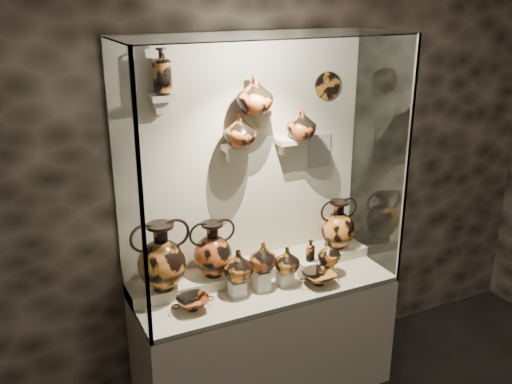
% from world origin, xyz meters
% --- Properties ---
extents(wall_back, '(5.00, 0.02, 3.20)m').
position_xyz_m(wall_back, '(0.00, 2.50, 1.60)').
color(wall_back, black).
rests_on(wall_back, ground).
extents(plinth, '(1.70, 0.60, 0.80)m').
position_xyz_m(plinth, '(0.00, 2.18, 0.40)').
color(plinth, beige).
rests_on(plinth, floor).
extents(front_tier, '(1.68, 0.58, 0.03)m').
position_xyz_m(front_tier, '(0.00, 2.18, 0.82)').
color(front_tier, beige).
rests_on(front_tier, plinth).
extents(rear_tier, '(1.70, 0.25, 0.10)m').
position_xyz_m(rear_tier, '(0.00, 2.35, 0.85)').
color(rear_tier, beige).
rests_on(rear_tier, plinth).
extents(back_panel, '(1.70, 0.03, 1.60)m').
position_xyz_m(back_panel, '(0.00, 2.50, 1.60)').
color(back_panel, beige).
rests_on(back_panel, plinth).
extents(glass_front, '(1.70, 0.01, 1.60)m').
position_xyz_m(glass_front, '(0.00, 1.88, 1.60)').
color(glass_front, white).
rests_on(glass_front, plinth).
extents(glass_left, '(0.01, 0.60, 1.60)m').
position_xyz_m(glass_left, '(-0.85, 2.18, 1.60)').
color(glass_left, white).
rests_on(glass_left, plinth).
extents(glass_right, '(0.01, 0.60, 1.60)m').
position_xyz_m(glass_right, '(0.85, 2.18, 1.60)').
color(glass_right, white).
rests_on(glass_right, plinth).
extents(glass_top, '(1.70, 0.60, 0.01)m').
position_xyz_m(glass_top, '(0.00, 2.18, 2.40)').
color(glass_top, white).
rests_on(glass_top, back_panel).
extents(frame_post_left, '(0.02, 0.02, 1.60)m').
position_xyz_m(frame_post_left, '(-0.84, 1.89, 1.60)').
color(frame_post_left, gray).
rests_on(frame_post_left, plinth).
extents(frame_post_right, '(0.02, 0.02, 1.60)m').
position_xyz_m(frame_post_right, '(0.84, 1.89, 1.60)').
color(frame_post_right, gray).
rests_on(frame_post_right, plinth).
extents(pedestal_a, '(0.09, 0.09, 0.10)m').
position_xyz_m(pedestal_a, '(-0.22, 2.13, 0.88)').
color(pedestal_a, silver).
rests_on(pedestal_a, front_tier).
extents(pedestal_b, '(0.09, 0.09, 0.13)m').
position_xyz_m(pedestal_b, '(-0.05, 2.13, 0.90)').
color(pedestal_b, silver).
rests_on(pedestal_b, front_tier).
extents(pedestal_c, '(0.09, 0.09, 0.09)m').
position_xyz_m(pedestal_c, '(0.12, 2.13, 0.88)').
color(pedestal_c, silver).
rests_on(pedestal_c, front_tier).
extents(pedestal_d, '(0.09, 0.09, 0.12)m').
position_xyz_m(pedestal_d, '(0.28, 2.13, 0.89)').
color(pedestal_d, silver).
rests_on(pedestal_d, front_tier).
extents(pedestal_e, '(0.09, 0.09, 0.08)m').
position_xyz_m(pedestal_e, '(0.42, 2.13, 0.87)').
color(pedestal_e, silver).
rests_on(pedestal_e, front_tier).
extents(bracket_ul, '(0.14, 0.12, 0.04)m').
position_xyz_m(bracket_ul, '(-0.55, 2.42, 2.05)').
color(bracket_ul, beige).
rests_on(bracket_ul, back_panel).
extents(bracket_ca, '(0.14, 0.12, 0.04)m').
position_xyz_m(bracket_ca, '(-0.10, 2.42, 1.70)').
color(bracket_ca, beige).
rests_on(bracket_ca, back_panel).
extents(bracket_cb, '(0.10, 0.12, 0.04)m').
position_xyz_m(bracket_cb, '(0.10, 2.42, 1.90)').
color(bracket_cb, beige).
rests_on(bracket_cb, back_panel).
extents(bracket_cc, '(0.14, 0.12, 0.04)m').
position_xyz_m(bracket_cc, '(0.28, 2.42, 1.70)').
color(bracket_cc, beige).
rests_on(bracket_cc, back_panel).
extents(amphora_left, '(0.38, 0.38, 0.43)m').
position_xyz_m(amphora_left, '(-0.64, 2.30, 1.12)').
color(amphora_left, '#C87026').
rests_on(amphora_left, rear_tier).
extents(amphora_mid, '(0.36, 0.36, 0.37)m').
position_xyz_m(amphora_mid, '(-0.30, 2.32, 1.08)').
color(amphora_mid, '#B34B1F').
rests_on(amphora_mid, rear_tier).
extents(amphora_right, '(0.29, 0.29, 0.35)m').
position_xyz_m(amphora_right, '(0.65, 2.33, 1.08)').
color(amphora_right, '#C87026').
rests_on(amphora_right, rear_tier).
extents(jug_a, '(0.22, 0.22, 0.20)m').
position_xyz_m(jug_a, '(-0.20, 2.15, 1.03)').
color(jug_a, '#C87026').
rests_on(jug_a, pedestal_a).
extents(jug_b, '(0.23, 0.23, 0.18)m').
position_xyz_m(jug_b, '(-0.03, 2.15, 1.05)').
color(jug_b, '#B34B1F').
rests_on(jug_b, pedestal_b).
extents(jug_c, '(0.17, 0.17, 0.17)m').
position_xyz_m(jug_c, '(0.12, 2.12, 1.01)').
color(jug_c, '#C87026').
rests_on(jug_c, pedestal_c).
extents(jug_e, '(0.20, 0.20, 0.16)m').
position_xyz_m(jug_e, '(0.44, 2.11, 0.99)').
color(jug_e, '#C87026').
rests_on(jug_e, pedestal_e).
extents(lekythos_small, '(0.08, 0.08, 0.16)m').
position_xyz_m(lekythos_small, '(0.31, 2.15, 1.03)').
color(lekythos_small, '#B34B1F').
rests_on(lekythos_small, pedestal_d).
extents(kylix_left, '(0.32, 0.30, 0.10)m').
position_xyz_m(kylix_left, '(-0.53, 2.09, 0.88)').
color(kylix_left, '#B34B1F').
rests_on(kylix_left, front_tier).
extents(kylix_right, '(0.29, 0.25, 0.11)m').
position_xyz_m(kylix_right, '(0.31, 2.03, 0.88)').
color(kylix_right, '#C87026').
rests_on(kylix_right, front_tier).
extents(lekythos_tall, '(0.13, 0.13, 0.30)m').
position_xyz_m(lekythos_tall, '(-0.54, 2.41, 2.22)').
color(lekythos_tall, '#C87026').
rests_on(lekythos_tall, bracket_ul).
extents(ovoid_vase_a, '(0.21, 0.21, 0.21)m').
position_xyz_m(ovoid_vase_a, '(-0.08, 2.37, 1.82)').
color(ovoid_vase_a, '#B34B1F').
rests_on(ovoid_vase_a, bracket_ca).
extents(ovoid_vase_b, '(0.28, 0.28, 0.23)m').
position_xyz_m(ovoid_vase_b, '(0.01, 2.36, 2.03)').
color(ovoid_vase_b, '#B34B1F').
rests_on(ovoid_vase_b, bracket_cb).
extents(ovoid_vase_c, '(0.20, 0.20, 0.20)m').
position_xyz_m(ovoid_vase_c, '(0.36, 2.37, 1.82)').
color(ovoid_vase_c, '#B34B1F').
rests_on(ovoid_vase_c, bracket_cc).
extents(wall_plate, '(0.19, 0.02, 0.19)m').
position_xyz_m(wall_plate, '(0.60, 2.47, 2.03)').
color(wall_plate, '#98551E').
rests_on(wall_plate, back_panel).
extents(info_placard, '(0.17, 0.01, 0.23)m').
position_xyz_m(info_placard, '(0.56, 2.47, 1.59)').
color(info_placard, beige).
rests_on(info_placard, back_panel).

